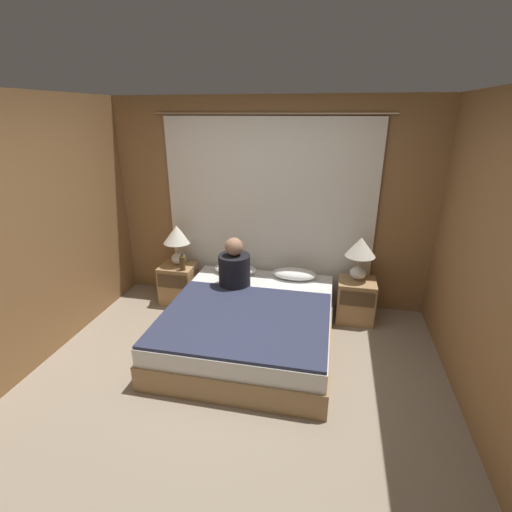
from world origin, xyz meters
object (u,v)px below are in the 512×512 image
(nightstand_right, at_px, (355,300))
(beer_bottle_on_left_stand, at_px, (182,263))
(lamp_right, at_px, (360,251))
(person_left_in_bed, at_px, (234,267))
(pillow_right, at_px, (295,274))
(nightstand_left, at_px, (179,283))
(lamp_left, at_px, (177,238))
(pillow_left, at_px, (235,269))
(bed, at_px, (250,324))

(nightstand_right, distance_m, beer_bottle_on_left_stand, 2.12)
(lamp_right, distance_m, person_left_in_bed, 1.44)
(lamp_right, xyz_separation_m, pillow_right, (-0.73, 0.02, -0.35))
(nightstand_left, relative_size, nightstand_right, 1.00)
(nightstand_left, xyz_separation_m, lamp_left, (0.00, 0.06, 0.59))
(lamp_left, bearing_deg, nightstand_right, -1.59)
(nightstand_right, distance_m, pillow_left, 1.50)
(nightstand_right, bearing_deg, beer_bottle_on_left_stand, -176.83)
(pillow_right, xyz_separation_m, beer_bottle_on_left_stand, (-1.35, -0.19, 0.10))
(pillow_left, bearing_deg, beer_bottle_on_left_stand, -162.42)
(nightstand_left, distance_m, pillow_right, 1.50)
(pillow_left, distance_m, pillow_right, 0.74)
(lamp_left, bearing_deg, pillow_right, 0.65)
(lamp_left, distance_m, person_left_in_bed, 0.91)
(beer_bottle_on_left_stand, bearing_deg, lamp_left, 124.80)
(pillow_left, relative_size, pillow_right, 1.00)
(lamp_right, bearing_deg, person_left_in_bed, -166.40)
(lamp_left, relative_size, pillow_left, 0.95)
(lamp_right, xyz_separation_m, beer_bottle_on_left_stand, (-2.09, -0.18, -0.25))
(pillow_right, height_order, beer_bottle_on_left_stand, beer_bottle_on_left_stand)
(lamp_right, distance_m, pillow_right, 0.81)
(person_left_in_bed, height_order, beer_bottle_on_left_stand, person_left_in_bed)
(bed, xyz_separation_m, nightstand_right, (1.11, 0.71, 0.04))
(nightstand_right, relative_size, person_left_in_bed, 0.86)
(nightstand_left, bearing_deg, lamp_left, 90.00)
(person_left_in_bed, bearing_deg, bed, -56.96)
(nightstand_right, xyz_separation_m, lamp_left, (-2.21, 0.06, 0.59))
(bed, distance_m, person_left_in_bed, 0.69)
(pillow_right, bearing_deg, nightstand_right, -6.06)
(lamp_right, bearing_deg, nightstand_left, -178.41)
(nightstand_right, bearing_deg, lamp_right, 90.00)
(nightstand_right, height_order, pillow_left, pillow_left)
(lamp_right, height_order, pillow_left, lamp_right)
(lamp_left, relative_size, pillow_right, 0.95)
(bed, distance_m, pillow_left, 0.91)
(bed, relative_size, lamp_right, 3.82)
(nightstand_right, height_order, lamp_right, lamp_right)
(nightstand_left, height_order, beer_bottle_on_left_stand, beer_bottle_on_left_stand)
(bed, xyz_separation_m, nightstand_left, (-1.11, 0.71, 0.04))
(nightstand_left, xyz_separation_m, lamp_right, (2.21, 0.06, 0.59))
(bed, bearing_deg, person_left_in_bed, 123.04)
(lamp_right, distance_m, pillow_left, 1.52)
(bed, relative_size, pillow_left, 3.63)
(bed, bearing_deg, lamp_left, 145.20)
(nightstand_left, height_order, person_left_in_bed, person_left_in_bed)
(lamp_left, distance_m, pillow_left, 0.81)
(nightstand_left, bearing_deg, nightstand_right, 0.00)
(bed, height_order, lamp_right, lamp_right)
(nightstand_right, distance_m, lamp_left, 2.29)
(lamp_right, bearing_deg, nightstand_right, -90.00)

